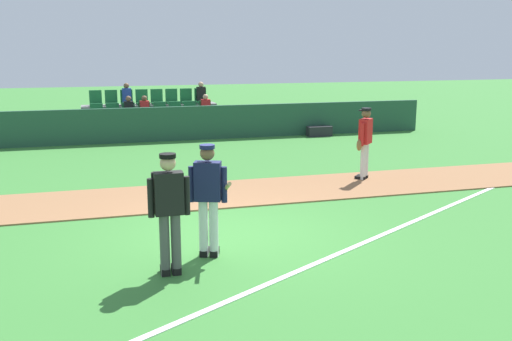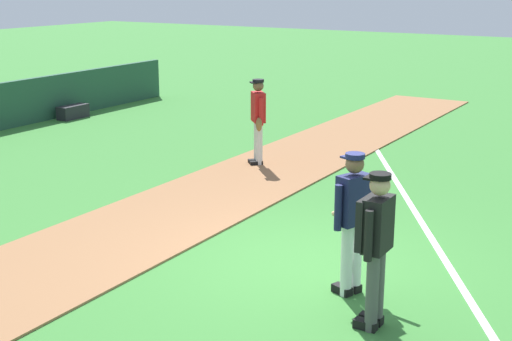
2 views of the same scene
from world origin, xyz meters
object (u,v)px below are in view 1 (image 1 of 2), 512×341
Objects in this scene: batter_navy_jersey at (208,196)px; runner_red_jersey at (365,141)px; equipment_bag at (319,131)px; umpire_home_plate at (169,207)px.

batter_navy_jersey is 1.00× the size of runner_red_jersey.
equipment_bag is at bearing 76.55° from runner_red_jersey.
equipment_bag is at bearing 60.19° from batter_navy_jersey.
equipment_bag is (7.01, 11.61, -0.82)m from umpire_home_plate.
umpire_home_plate is at bearing -140.33° from batter_navy_jersey.
batter_navy_jersey and umpire_home_plate have the same top height.
umpire_home_plate is at bearing -138.65° from runner_red_jersey.
batter_navy_jersey reaches higher than equipment_bag.
umpire_home_plate reaches higher than equipment_bag.
runner_red_jersey is (4.68, 4.15, -0.01)m from batter_navy_jersey.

